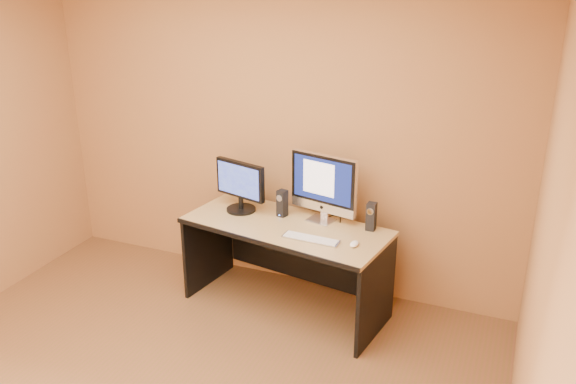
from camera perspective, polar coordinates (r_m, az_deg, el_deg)
walls at (r=3.27m, az=-15.10°, el=-3.27°), size 4.00×4.00×2.60m
desk at (r=4.76m, az=-0.21°, el=-7.03°), size 1.64×0.92×0.72m
imac at (r=4.57m, az=3.15°, el=0.35°), size 0.58×0.32×0.53m
second_monitor at (r=4.79m, az=-4.47°, el=0.51°), size 0.51×0.34×0.41m
speaker_left at (r=4.71m, az=-0.54°, el=-1.06°), size 0.08×0.08×0.21m
speaker_right at (r=4.52m, az=7.80°, el=-2.29°), size 0.07×0.07×0.21m
keyboard at (r=4.36m, az=2.15°, el=-4.40°), size 0.42×0.13×0.02m
mouse at (r=4.29m, az=6.22°, el=-4.84°), size 0.06×0.10×0.03m
cable_a at (r=4.74m, az=4.95°, el=-2.32°), size 0.06×0.21×0.01m
cable_b at (r=4.75m, az=4.10°, el=-2.23°), size 0.09×0.15×0.01m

